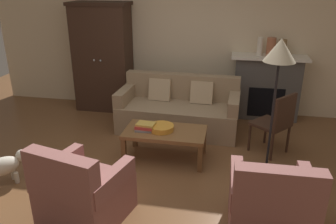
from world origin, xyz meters
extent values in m
plane|color=brown|center=(0.00, 0.00, 0.00)|extent=(9.60, 9.60, 0.00)
cube|color=beige|center=(0.00, 2.55, 1.40)|extent=(7.20, 0.10, 2.80)
cube|color=#4C4947|center=(1.55, 2.30, 0.54)|extent=(1.10, 0.36, 1.08)
cube|color=black|center=(1.55, 2.12, 0.34)|extent=(0.60, 0.01, 0.52)
cube|color=white|center=(1.55, 2.28, 1.10)|extent=(1.26, 0.48, 0.04)
cube|color=#382319|center=(-1.40, 2.22, 0.95)|extent=(1.00, 0.52, 1.90)
cube|color=#2F1E15|center=(-1.40, 2.22, 1.93)|extent=(1.06, 0.55, 0.06)
sphere|color=#ADAFB5|center=(-1.46, 1.95, 0.99)|extent=(0.04, 0.04, 0.04)
sphere|color=#ADAFB5|center=(-1.34, 1.95, 0.99)|extent=(0.04, 0.04, 0.04)
cube|color=#937A5B|center=(0.13, 1.46, 0.22)|extent=(1.93, 0.90, 0.44)
cube|color=#937A5B|center=(0.14, 1.80, 0.65)|extent=(1.90, 0.24, 0.42)
cube|color=#937A5B|center=(-0.75, 1.48, 0.55)|extent=(0.19, 0.80, 0.22)
cube|color=#937A5B|center=(1.01, 1.43, 0.55)|extent=(0.19, 0.80, 0.22)
cube|color=tan|center=(-0.21, 1.67, 0.61)|extent=(0.37, 0.20, 0.37)
cube|color=tan|center=(0.49, 1.65, 0.61)|extent=(0.37, 0.20, 0.37)
cube|color=brown|center=(0.11, 0.50, 0.39)|extent=(1.10, 0.60, 0.05)
cube|color=brown|center=(-0.40, 0.24, 0.18)|extent=(0.06, 0.06, 0.37)
cube|color=brown|center=(0.62, 0.24, 0.18)|extent=(0.06, 0.06, 0.37)
cube|color=brown|center=(-0.40, 0.76, 0.18)|extent=(0.06, 0.06, 0.37)
cube|color=brown|center=(0.62, 0.76, 0.18)|extent=(0.06, 0.06, 0.37)
cylinder|color=orange|center=(0.06, 0.50, 0.46)|extent=(0.34, 0.34, 0.07)
cube|color=gray|center=(-0.16, 0.45, 0.44)|extent=(0.25, 0.18, 0.03)
cube|color=#B73833|center=(-0.16, 0.45, 0.47)|extent=(0.24, 0.18, 0.04)
cube|color=gold|center=(-0.14, 0.46, 0.51)|extent=(0.25, 0.19, 0.03)
cylinder|color=beige|center=(1.37, 2.28, 1.27)|extent=(0.09, 0.09, 0.31)
cylinder|color=#A86042|center=(1.55, 2.28, 1.27)|extent=(0.15, 0.15, 0.30)
cylinder|color=olive|center=(1.73, 2.28, 1.26)|extent=(0.13, 0.13, 0.28)
cube|color=#935B56|center=(-0.44, -0.87, 0.21)|extent=(0.92, 0.92, 0.42)
cube|color=#935B56|center=(-0.51, -1.17, 0.65)|extent=(0.78, 0.34, 0.46)
cube|color=#935B56|center=(-0.12, -0.95, 0.52)|extent=(0.28, 0.71, 0.20)
cube|color=#935B56|center=(-0.76, -0.79, 0.52)|extent=(0.28, 0.71, 0.20)
cube|color=#935B56|center=(1.40, -0.73, 0.21)|extent=(0.78, 0.78, 0.42)
cube|color=#935B56|center=(1.41, -1.04, 0.65)|extent=(0.76, 0.18, 0.46)
cube|color=#935B56|center=(1.73, -0.72, 0.52)|extent=(0.14, 0.70, 0.20)
cube|color=#935B56|center=(1.07, -0.74, 0.52)|extent=(0.14, 0.70, 0.20)
cube|color=#382319|center=(1.52, 0.98, 0.43)|extent=(0.62, 0.62, 0.04)
cylinder|color=#382319|center=(1.50, 1.24, 0.21)|extent=(0.04, 0.04, 0.41)
cylinder|color=#382319|center=(1.26, 0.95, 0.21)|extent=(0.04, 0.04, 0.41)
cylinder|color=#382319|center=(1.79, 1.00, 0.21)|extent=(0.04, 0.04, 0.41)
cylinder|color=#382319|center=(1.55, 0.71, 0.21)|extent=(0.04, 0.04, 0.41)
cube|color=#382319|center=(1.68, 0.85, 0.68)|extent=(0.31, 0.36, 0.45)
cylinder|color=black|center=(1.45, 0.31, 0.01)|extent=(0.26, 0.26, 0.02)
cylinder|color=black|center=(1.45, 0.31, 0.75)|extent=(0.03, 0.03, 1.49)
cone|color=beige|center=(1.45, 0.31, 1.60)|extent=(0.36, 0.36, 0.26)
ellipsoid|color=beige|center=(-1.67, -0.51, 0.25)|extent=(0.40, 0.44, 0.22)
sphere|color=beige|center=(-1.52, -0.32, 0.31)|extent=(0.15, 0.15, 0.15)
cylinder|color=beige|center=(-1.64, -0.38, 0.07)|extent=(0.06, 0.06, 0.14)
cylinder|color=beige|center=(-1.55, -0.45, 0.07)|extent=(0.06, 0.06, 0.14)
camera|label=1|loc=(0.95, -3.59, 2.35)|focal=36.35mm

